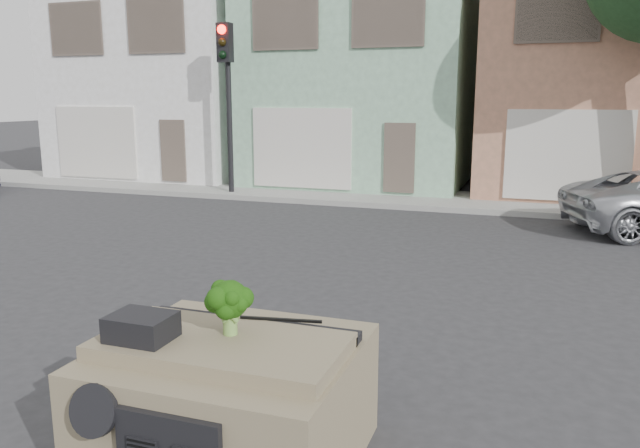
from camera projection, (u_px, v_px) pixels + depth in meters
The scene contains 10 objects.
ground_plane at pixel (341, 333), 7.97m from camera, with size 120.00×120.00×0.00m, color #303033.
sidewalk at pixel (452, 201), 17.66m from camera, with size 40.00×3.00×0.15m, color gray.
townhouse_white at pixel (183, 76), 24.19m from camera, with size 7.20×8.20×7.55m, color white.
townhouse_mint at pixel (370, 73), 21.76m from camera, with size 7.20×8.20×7.55m, color #8FBF9C.
townhouse_tan at pixel (605, 71), 19.33m from camera, with size 7.20×8.20×7.55m, color tan.
traffic_signal at pixel (228, 111), 18.35m from camera, with size 0.40×0.40×5.10m, color black.
car_dashboard at pixel (232, 397), 5.08m from camera, with size 2.00×1.80×1.12m, color #7A6D52.
instrument_hump at pixel (141, 327), 4.82m from camera, with size 0.48×0.38×0.20m, color black.
wiper_arm at pixel (281, 319), 5.23m from camera, with size 0.70×0.03×0.02m, color black.
broccoli at pixel (230, 307), 4.89m from camera, with size 0.37×0.37×0.45m, color #143809.
Camera 1 is at (2.23, -7.20, 2.96)m, focal length 35.00 mm.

